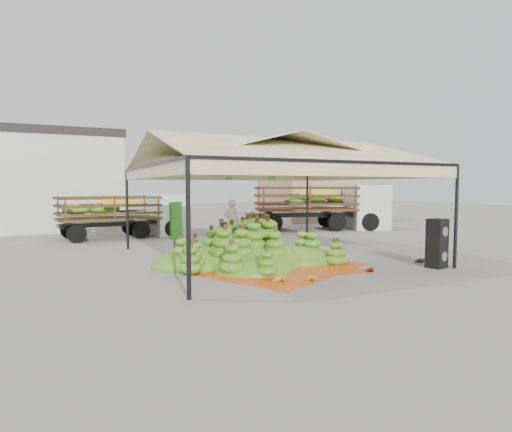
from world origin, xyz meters
name	(u,v)px	position (x,y,z in m)	size (l,w,h in m)	color
ground	(270,258)	(0.00, 0.00, 0.00)	(90.00, 90.00, 0.00)	slate
canopy_tent	(270,159)	(0.00, 0.00, 3.30)	(8.10, 8.10, 4.00)	black
building_tan	(311,191)	(10.00, 13.00, 2.07)	(6.30, 5.30, 4.10)	tan
tarp_left	(269,267)	(-0.80, -1.49, 0.01)	(4.48, 4.27, 0.01)	orange
tarp_right	(288,264)	(-0.10, -1.39, 0.01)	(3.59, 3.77, 0.01)	#CE4113
banana_heap	(251,242)	(-0.99, -0.67, 0.65)	(6.06, 4.98, 1.30)	#3A801A
hand_yellow_a	(309,278)	(-0.79, -3.64, 0.10)	(0.44, 0.36, 0.20)	gold
hand_yellow_b	(278,279)	(-1.57, -3.46, 0.11)	(0.50, 0.41, 0.23)	gold
hand_red_a	(368,269)	(1.32, -3.39, 0.09)	(0.41, 0.33, 0.19)	#502012
hand_red_b	(418,260)	(3.70, -2.93, 0.10)	(0.46, 0.38, 0.21)	#522312
hand_green	(288,260)	(0.03, -1.16, 0.10)	(0.44, 0.36, 0.20)	#3B801A
hanging_bunches	(251,179)	(-0.85, -0.33, 2.62)	(1.74, 0.24, 0.20)	#53851B
speaker_stack	(437,243)	(3.60, -3.70, 0.72)	(0.62, 0.57, 1.44)	black
banana_leaves	(176,256)	(-2.75, 1.73, 0.00)	(0.96, 1.36, 3.70)	#2B771F
vendor	(231,221)	(0.37, 4.30, 0.91)	(0.67, 0.44, 1.83)	gray
truck_left	(130,211)	(-3.24, 8.05, 1.23)	(6.03, 2.71, 2.00)	#523B1B
truck_right	(326,202)	(7.21, 7.09, 1.52)	(7.56, 4.71, 2.46)	#4B2919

